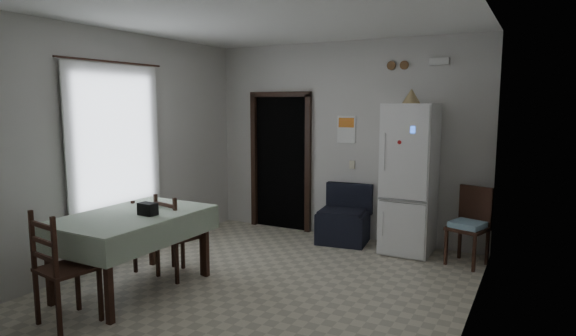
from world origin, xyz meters
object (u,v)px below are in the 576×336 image
(fridge, at_px, (409,179))
(dining_chair_far_right, at_px, (179,235))
(dining_table, at_px, (133,252))
(dining_chair_near_head, at_px, (67,267))
(corner_chair, at_px, (468,227))
(dining_chair_far_left, at_px, (154,235))
(navy_seat, at_px, (343,214))

(fridge, relative_size, dining_chair_far_right, 2.05)
(dining_table, relative_size, dining_chair_near_head, 1.51)
(corner_chair, xyz_separation_m, dining_chair_far_left, (-3.31, -1.96, -0.05))
(navy_seat, bearing_deg, dining_chair_far_left, -133.95)
(navy_seat, height_order, corner_chair, corner_chair)
(dining_chair_far_left, xyz_separation_m, dining_chair_near_head, (0.32, -1.44, 0.10))
(dining_chair_far_left, bearing_deg, dining_chair_far_right, 169.11)
(dining_chair_far_left, height_order, dining_chair_near_head, dining_chair_near_head)
(navy_seat, bearing_deg, dining_chair_near_head, -116.95)
(dining_table, bearing_deg, navy_seat, 64.84)
(dining_chair_far_right, bearing_deg, dining_table, 86.43)
(fridge, xyz_separation_m, dining_table, (-2.26, -2.74, -0.58))
(dining_table, xyz_separation_m, dining_chair_far_left, (-0.26, 0.58, 0.02))
(navy_seat, xyz_separation_m, dining_table, (-1.33, -2.74, 0.00))
(fridge, distance_m, dining_chair_near_head, 4.24)
(dining_chair_near_head, bearing_deg, dining_chair_far_left, -68.06)
(fridge, xyz_separation_m, dining_chair_far_right, (-2.11, -2.18, -0.51))
(dining_table, relative_size, dining_chair_far_right, 1.65)
(fridge, bearing_deg, corner_chair, -13.50)
(navy_seat, height_order, dining_chair_near_head, dining_chair_near_head)
(fridge, bearing_deg, dining_chair_far_left, -138.91)
(corner_chair, bearing_deg, dining_chair_far_right, -127.66)
(fridge, relative_size, navy_seat, 2.41)
(dining_chair_far_right, bearing_deg, fridge, -121.92)
(navy_seat, distance_m, dining_table, 3.04)
(dining_chair_far_right, bearing_deg, dining_chair_far_left, 8.95)
(dining_chair_near_head, bearing_deg, corner_chair, -122.02)
(fridge, bearing_deg, dining_chair_near_head, -120.87)
(corner_chair, height_order, dining_chair_far_right, dining_chair_far_right)
(dining_table, bearing_deg, dining_chair_near_head, -84.95)
(corner_chair, bearing_deg, dining_table, -122.29)
(navy_seat, xyz_separation_m, dining_chair_far_right, (-1.17, -2.18, 0.07))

